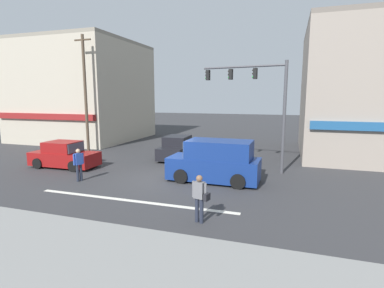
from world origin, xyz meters
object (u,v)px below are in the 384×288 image
at_px(pedestrian_foreground_with_bag, 200,196).
at_px(pedestrian_mid_crossing, 79,163).
at_px(utility_pole_near_left, 85,93).
at_px(sedan_crossing_center, 178,148).
at_px(sedan_approaching_near, 64,156).
at_px(utility_pole_far_right, 322,96).
at_px(traffic_light_mast, 261,96).
at_px(van_waiting_far, 215,162).

height_order(pedestrian_foreground_with_bag, pedestrian_mid_crossing, same).
bearing_deg(utility_pole_near_left, pedestrian_foreground_with_bag, -39.78).
xyz_separation_m(sedan_crossing_center, sedan_approaching_near, (-5.62, -4.66, 0.00)).
relative_size(utility_pole_near_left, utility_pole_far_right, 1.07).
height_order(traffic_light_mast, van_waiting_far, traffic_light_mast).
relative_size(van_waiting_far, sedan_approaching_near, 1.12).
bearing_deg(sedan_crossing_center, sedan_approaching_near, -140.35).
distance_m(utility_pole_near_left, pedestrian_foreground_with_bag, 16.26).
distance_m(traffic_light_mast, pedestrian_foreground_with_bag, 8.75).
distance_m(utility_pole_near_left, sedan_approaching_near, 6.53).
xyz_separation_m(utility_pole_far_right, van_waiting_far, (-5.32, -6.11, -3.28)).
xyz_separation_m(utility_pole_far_right, traffic_light_mast, (-3.44, -3.21, 0.01)).
distance_m(van_waiting_far, sedan_crossing_center, 6.19).
bearing_deg(sedan_crossing_center, pedestrian_foreground_with_bag, -65.18).
xyz_separation_m(van_waiting_far, pedestrian_mid_crossing, (-6.61, -2.12, -0.06)).
bearing_deg(sedan_approaching_near, pedestrian_foreground_with_bag, -27.26).
height_order(van_waiting_far, pedestrian_foreground_with_bag, van_waiting_far).
bearing_deg(utility_pole_far_right, sedan_approaching_near, -158.12).
xyz_separation_m(sedan_crossing_center, pedestrian_foreground_with_bag, (4.59, -9.92, 0.24)).
relative_size(utility_pole_near_left, sedan_crossing_center, 2.14).
height_order(sedan_crossing_center, sedan_approaching_near, same).
height_order(utility_pole_near_left, traffic_light_mast, utility_pole_near_left).
bearing_deg(pedestrian_mid_crossing, sedan_crossing_center, 68.51).
xyz_separation_m(van_waiting_far, sedan_approaching_near, (-9.50, 0.16, -0.29)).
xyz_separation_m(utility_pole_near_left, van_waiting_far, (11.48, -5.04, -3.57)).
bearing_deg(pedestrian_foreground_with_bag, pedestrian_mid_crossing, 157.82).
xyz_separation_m(utility_pole_near_left, traffic_light_mast, (13.36, -2.14, -0.27)).
bearing_deg(utility_pole_far_right, pedestrian_mid_crossing, -145.41).
bearing_deg(utility_pole_far_right, pedestrian_foreground_with_bag, -112.34).
bearing_deg(van_waiting_far, utility_pole_near_left, 156.29).
xyz_separation_m(traffic_light_mast, sedan_crossing_center, (-5.76, 1.92, -3.59)).
bearing_deg(pedestrian_foreground_with_bag, utility_pole_near_left, 140.22).
xyz_separation_m(van_waiting_far, pedestrian_foreground_with_bag, (0.71, -5.10, -0.05)).
relative_size(utility_pole_far_right, traffic_light_mast, 1.33).
bearing_deg(pedestrian_foreground_with_bag, sedan_approaching_near, 152.74).
xyz_separation_m(sedan_crossing_center, pedestrian_mid_crossing, (-2.73, -6.94, 0.24)).
height_order(traffic_light_mast, sedan_approaching_near, traffic_light_mast).
bearing_deg(pedestrian_foreground_with_bag, sedan_crossing_center, 114.82).
distance_m(sedan_approaching_near, pedestrian_foreground_with_bag, 11.49).
bearing_deg(sedan_crossing_center, van_waiting_far, -51.16).
bearing_deg(pedestrian_mid_crossing, van_waiting_far, 17.77).
height_order(traffic_light_mast, pedestrian_mid_crossing, traffic_light_mast).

